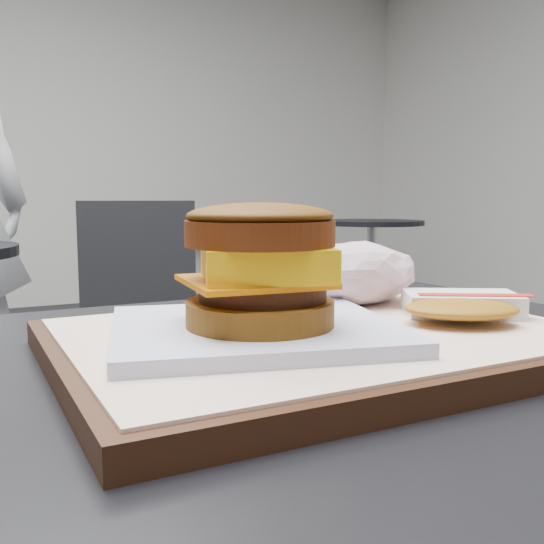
{
  "coord_description": "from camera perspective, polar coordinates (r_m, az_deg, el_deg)",
  "views": [
    {
      "loc": [
        -0.17,
        -0.35,
        0.88
      ],
      "look_at": [
        0.02,
        0.01,
        0.83
      ],
      "focal_mm": 40.0,
      "sensor_mm": 36.0,
      "label": 1
    }
  ],
  "objects": [
    {
      "name": "bg_table_near",
      "position": [
        3.96,
        9.34,
        2.11
      ],
      "size": [
        0.66,
        0.66,
        0.75
      ],
      "color": "black",
      "rests_on": "ground"
    },
    {
      "name": "neighbor_chair",
      "position": [
        2.15,
        -15.53,
        -3.41
      ],
      "size": [
        0.63,
        0.48,
        0.88
      ],
      "color": "#B2B2B8",
      "rests_on": "ground"
    },
    {
      "name": "breakfast_sandwich",
      "position": [
        0.41,
        -1.25,
        -0.91
      ],
      "size": [
        0.23,
        0.21,
        0.09
      ],
      "color": "white",
      "rests_on": "serving_tray"
    },
    {
      "name": "bg_table_far",
      "position": [
        5.25,
        -5.47,
        3.32
      ],
      "size": [
        0.66,
        0.66,
        0.75
      ],
      "color": "black",
      "rests_on": "ground"
    },
    {
      "name": "hash_brown",
      "position": [
        0.5,
        17.38,
        -3.07
      ],
      "size": [
        0.14,
        0.12,
        0.02
      ],
      "color": "silver",
      "rests_on": "serving_tray"
    },
    {
      "name": "serving_tray",
      "position": [
        0.45,
        4.72,
        -6.52
      ],
      "size": [
        0.38,
        0.28,
        0.02
      ],
      "color": "#321A0D",
      "rests_on": "customer_table"
    },
    {
      "name": "crumpled_wrapper",
      "position": [
        0.56,
        7.48,
        -0.02
      ],
      "size": [
        0.13,
        0.1,
        0.06
      ],
      "primitive_type": null,
      "color": "white",
      "rests_on": "serving_tray"
    }
  ]
}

